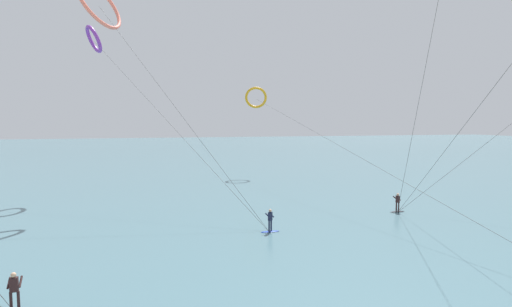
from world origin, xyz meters
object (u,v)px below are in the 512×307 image
Objects in this scene: kite_amber at (256,98)px; surfer_navy at (15,294)px; surfer_cobalt at (270,222)px; kite_violet at (94,39)px; kite_coral at (99,4)px; surfer_charcoal at (397,204)px.

surfer_navy is at bearing 77.81° from kite_amber.
kite_violet is (-14.11, 21.83, 16.69)m from surfer_cobalt.
kite_coral reaches higher than surfer_cobalt.
kite_amber is at bearing -86.42° from kite_violet.
kite_coral is (-25.62, 10.89, 18.46)m from surfer_charcoal.
kite_amber is (20.26, 16.87, -7.47)m from kite_coral.
surfer_charcoal is 0.03× the size of kite_amber.
surfer_charcoal is (12.95, 3.03, 0.00)m from surfer_cobalt.
surfer_navy is 46.28m from kite_amber.
kite_coral is (1.47, 22.49, 18.46)m from surfer_navy.
surfer_cobalt is 33.56m from kite_amber.
surfer_charcoal is 36.93m from kite_violet.
surfer_navy is at bearing 161.11° from kite_violet.
kite_violet reaches higher than kite_amber.
surfer_cobalt is 0.07× the size of kite_violet.
surfer_navy is at bearing -8.11° from surfer_cobalt.
kite_amber reaches higher than surfer_navy.
kite_coral is at bearing -96.71° from surfer_navy.
surfer_navy is 1.00× the size of surfer_cobalt.
surfer_charcoal is at bearing 117.64° from kite_amber.
surfer_navy is 29.47m from surfer_charcoal.
surfer_navy is at bearing -74.28° from surfer_charcoal.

